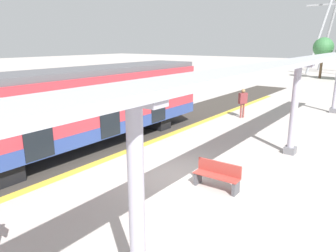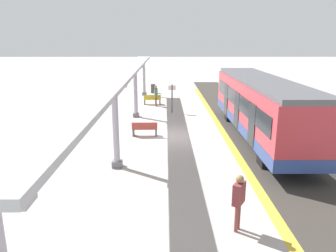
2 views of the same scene
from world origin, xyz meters
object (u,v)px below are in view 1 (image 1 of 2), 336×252
at_px(train_near_carriage, 89,106).
at_px(canopy_pillar_third, 294,110).
at_px(canopy_pillar_second, 137,203).
at_px(passenger_waiting_near_edge, 243,100).
at_px(bench_near_end, 217,175).

xyz_separation_m(train_near_carriage, canopy_pillar_third, (7.54, 4.28, 0.06)).
height_order(canopy_pillar_second, canopy_pillar_third, same).
bearing_deg(canopy_pillar_third, passenger_waiting_near_edge, 130.85).
height_order(train_near_carriage, canopy_pillar_second, canopy_pillar_second).
distance_m(train_near_carriage, passenger_waiting_near_edge, 9.85).
bearing_deg(bench_near_end, canopy_pillar_third, 78.70).
bearing_deg(canopy_pillar_third, canopy_pillar_second, -90.00).
xyz_separation_m(canopy_pillar_second, passenger_waiting_near_edge, (-4.33, 14.62, -0.77)).
distance_m(train_near_carriage, canopy_pillar_second, 9.23).
xyz_separation_m(canopy_pillar_third, passenger_waiting_near_edge, (-4.33, 5.00, -0.77)).
height_order(train_near_carriage, bench_near_end, train_near_carriage).
distance_m(canopy_pillar_second, bench_near_end, 5.18).
bearing_deg(canopy_pillar_second, bench_near_end, 100.97).
xyz_separation_m(train_near_carriage, canopy_pillar_second, (7.54, -5.34, 0.06)).
height_order(bench_near_end, passenger_waiting_near_edge, passenger_waiting_near_edge).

